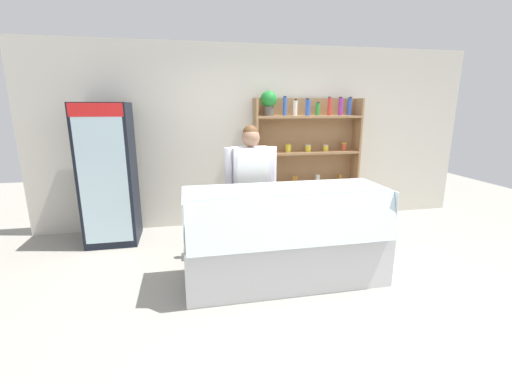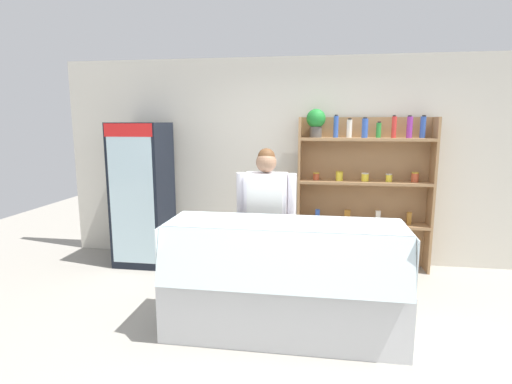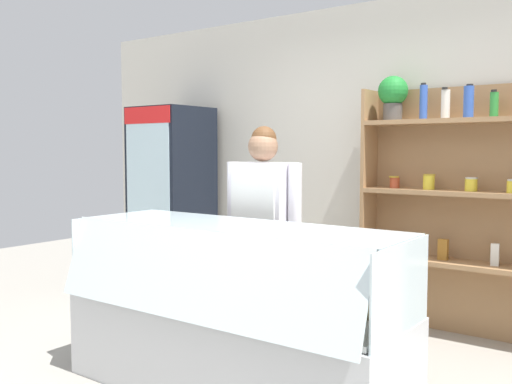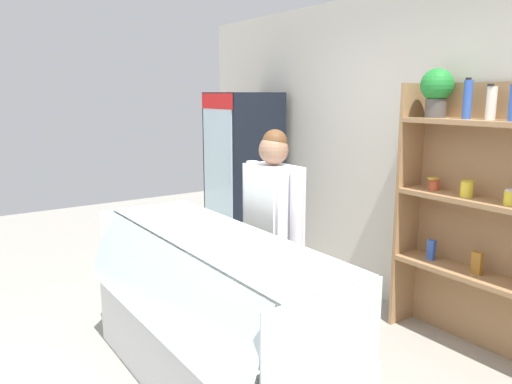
% 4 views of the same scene
% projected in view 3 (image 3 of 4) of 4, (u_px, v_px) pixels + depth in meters
% --- Properties ---
extents(back_wall, '(6.80, 0.10, 2.70)m').
position_uv_depth(back_wall, '(398.00, 161.00, 4.82)').
color(back_wall, beige).
rests_on(back_wall, ground).
extents(drinks_fridge, '(0.65, 0.66, 1.86)m').
position_uv_depth(drinks_fridge, '(172.00, 201.00, 5.74)').
color(drinks_fridge, black).
rests_on(drinks_fridge, ground).
extents(shelving_unit, '(1.66, 0.29, 2.03)m').
position_uv_depth(shelving_unit, '(465.00, 191.00, 4.31)').
color(shelving_unit, '#9E754C').
rests_on(shelving_unit, ground).
extents(deli_display_case, '(2.09, 0.81, 1.01)m').
position_uv_depth(deli_display_case, '(232.00, 341.00, 3.37)').
color(deli_display_case, silver).
rests_on(deli_display_case, ground).
extents(shop_clerk, '(0.62, 0.25, 1.61)m').
position_uv_depth(shop_clerk, '(263.00, 221.00, 3.99)').
color(shop_clerk, '#4C4233').
rests_on(shop_clerk, ground).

